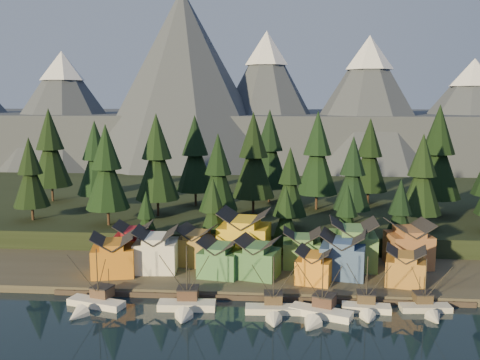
# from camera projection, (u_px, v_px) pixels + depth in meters

# --- Properties ---
(ground) EXTENTS (500.00, 500.00, 0.00)m
(ground) POSITION_uv_depth(u_px,v_px,m) (255.00, 335.00, 86.84)
(ground) COLOR black
(ground) RESTS_ON ground
(shore_strip) EXTENTS (400.00, 50.00, 1.50)m
(shore_strip) POSITION_uv_depth(u_px,v_px,m) (264.00, 258.00, 126.13)
(shore_strip) COLOR #3C372B
(shore_strip) RESTS_ON ground
(hillside) EXTENTS (420.00, 100.00, 6.00)m
(hillside) POSITION_uv_depth(u_px,v_px,m) (270.00, 206.00, 175.04)
(hillside) COLOR black
(hillside) RESTS_ON ground
(dock) EXTENTS (80.00, 4.00, 1.00)m
(dock) POSITION_uv_depth(u_px,v_px,m) (259.00, 295.00, 103.02)
(dock) COLOR #3F342D
(dock) RESTS_ON ground
(mountain_ridge) EXTENTS (560.00, 190.00, 90.00)m
(mountain_ridge) POSITION_uv_depth(u_px,v_px,m) (269.00, 120.00, 293.63)
(mountain_ridge) COLOR #434A57
(mountain_ridge) RESTS_ON ground
(boat_0) EXTENTS (11.55, 12.07, 12.01)m
(boat_0) POSITION_uv_depth(u_px,v_px,m) (92.00, 297.00, 97.34)
(boat_0) COLOR white
(boat_0) RESTS_ON ground
(boat_2) EXTENTS (10.90, 11.77, 12.94)m
(boat_2) POSITION_uv_depth(u_px,v_px,m) (186.00, 298.00, 96.01)
(boat_2) COLOR silver
(boat_2) RESTS_ON ground
(boat_3) EXTENTS (10.43, 11.29, 11.42)m
(boat_3) POSITION_uv_depth(u_px,v_px,m) (274.00, 304.00, 94.46)
(boat_3) COLOR beige
(boat_3) RESTS_ON ground
(boat_4) EXTENTS (11.66, 12.14, 12.54)m
(boat_4) POSITION_uv_depth(u_px,v_px,m) (319.00, 306.00, 92.87)
(boat_4) COLOR white
(boat_4) RESTS_ON ground
(boat_5) EXTENTS (9.08, 9.76, 11.21)m
(boat_5) POSITION_uv_depth(u_px,v_px,m) (367.00, 301.00, 95.30)
(boat_5) COLOR white
(boat_5) RESTS_ON ground
(boat_6) EXTENTS (9.48, 10.18, 10.65)m
(boat_6) POSITION_uv_depth(u_px,v_px,m) (428.00, 302.00, 95.36)
(boat_6) COLOR beige
(boat_6) RESTS_ON ground
(house_front_0) EXTENTS (10.23, 9.88, 8.59)m
(house_front_0) POSITION_uv_depth(u_px,v_px,m) (113.00, 253.00, 111.40)
(house_front_0) COLOR orange
(house_front_0) RESTS_ON shore_strip
(house_front_1) EXTENTS (9.45, 9.12, 9.17)m
(house_front_1) POSITION_uv_depth(u_px,v_px,m) (156.00, 248.00, 114.05)
(house_front_1) COLOR white
(house_front_1) RESTS_ON shore_strip
(house_front_2) EXTENTS (9.29, 9.34, 7.83)m
(house_front_2) POSITION_uv_depth(u_px,v_px,m) (220.00, 256.00, 111.02)
(house_front_2) COLOR #437D47
(house_front_2) RESTS_ON shore_strip
(house_front_3) EXTENTS (9.74, 9.47, 8.22)m
(house_front_3) POSITION_uv_depth(u_px,v_px,m) (258.00, 256.00, 110.01)
(house_front_3) COLOR #3B6C3D
(house_front_3) RESTS_ON shore_strip
(house_front_4) EXTENTS (8.21, 8.61, 6.90)m
(house_front_4) POSITION_uv_depth(u_px,v_px,m) (314.00, 264.00, 107.03)
(house_front_4) COLOR orange
(house_front_4) RESTS_ON shore_strip
(house_front_5) EXTENTS (10.26, 9.62, 9.34)m
(house_front_5) POSITION_uv_depth(u_px,v_px,m) (343.00, 253.00, 110.17)
(house_front_5) COLOR #365181
(house_front_5) RESTS_ON shore_strip
(house_front_6) EXTENTS (8.80, 8.49, 7.45)m
(house_front_6) POSITION_uv_depth(u_px,v_px,m) (405.00, 265.00, 105.57)
(house_front_6) COLOR #A8712B
(house_front_6) RESTS_ON shore_strip
(house_back_0) EXTENTS (8.70, 8.41, 8.79)m
(house_back_0) POSITION_uv_depth(u_px,v_px,m) (134.00, 241.00, 120.71)
(house_back_0) COLOR maroon
(house_back_0) RESTS_ON shore_strip
(house_back_1) EXTENTS (8.90, 8.98, 8.54)m
(house_back_1) POSITION_uv_depth(u_px,v_px,m) (197.00, 244.00, 118.53)
(house_back_1) COLOR olive
(house_back_1) RESTS_ON shore_strip
(house_back_2) EXTENTS (12.07, 11.28, 11.65)m
(house_back_2) POSITION_uv_depth(u_px,v_px,m) (244.00, 234.00, 120.67)
(house_back_2) COLOR gold
(house_back_2) RESTS_ON shore_strip
(house_back_3) EXTENTS (8.23, 7.34, 8.28)m
(house_back_3) POSITION_uv_depth(u_px,v_px,m) (302.00, 247.00, 116.64)
(house_back_3) COLOR #4D7E44
(house_back_3) RESTS_ON shore_strip
(house_back_4) EXTENTS (10.05, 9.67, 10.65)m
(house_back_4) POSITION_uv_depth(u_px,v_px,m) (353.00, 243.00, 115.72)
(house_back_4) COLOR #508146
(house_back_4) RESTS_ON shore_strip
(house_back_5) EXTENTS (9.98, 10.08, 9.99)m
(house_back_5) POSITION_uv_depth(u_px,v_px,m) (409.00, 243.00, 117.00)
(house_back_5) COLOR #9B6137
(house_back_5) RESTS_ON shore_strip
(tree_hill_0) EXTENTS (9.49, 9.49, 22.10)m
(tree_hill_0) POSITION_uv_depth(u_px,v_px,m) (30.00, 175.00, 140.35)
(tree_hill_0) COLOR #332319
(tree_hill_0) RESTS_ON hillside
(tree_hill_1) EXTENTS (11.10, 11.10, 25.85)m
(tree_hill_1) POSITION_uv_depth(u_px,v_px,m) (96.00, 161.00, 154.83)
(tree_hill_1) COLOR #332319
(tree_hill_1) RESTS_ON hillside
(tree_hill_2) EXTENTS (11.08, 11.08, 25.82)m
(tree_hill_2) POSITION_uv_depth(u_px,v_px,m) (107.00, 170.00, 134.32)
(tree_hill_2) COLOR #332319
(tree_hill_2) RESTS_ON hillside
(tree_hill_3) EXTENTS (12.09, 12.09, 28.16)m
(tree_hill_3) POSITION_uv_depth(u_px,v_px,m) (157.00, 160.00, 145.13)
(tree_hill_3) COLOR #332319
(tree_hill_3) RESTS_ON hillside
(tree_hill_4) EXTENTS (11.69, 11.69, 27.24)m
(tree_hill_4) POSITION_uv_depth(u_px,v_px,m) (195.00, 156.00, 159.33)
(tree_hill_4) COLOR #332319
(tree_hill_4) RESTS_ON hillside
(tree_hill_5) EXTENTS (10.09, 10.09, 23.50)m
(tree_hill_5) POSITION_uv_depth(u_px,v_px,m) (218.00, 175.00, 134.21)
(tree_hill_5) COLOR #332319
(tree_hill_5) RESTS_ON hillside
(tree_hill_6) EXTENTS (12.20, 12.20, 28.41)m
(tree_hill_6) POSITION_uv_depth(u_px,v_px,m) (253.00, 158.00, 147.93)
(tree_hill_6) COLOR #332319
(tree_hill_6) RESTS_ON hillside
(tree_hill_7) EXTENTS (8.74, 8.74, 20.35)m
(tree_hill_7) POSITION_uv_depth(u_px,v_px,m) (290.00, 184.00, 131.04)
(tree_hill_7) COLOR #332319
(tree_hill_7) RESTS_ON hillside
(tree_hill_8) EXTENTS (12.27, 12.27, 28.57)m
(tree_hill_8) POSITION_uv_depth(u_px,v_px,m) (317.00, 156.00, 153.35)
(tree_hill_8) COLOR #332319
(tree_hill_8) RESTS_ON hillside
(tree_hill_9) EXTENTS (9.74, 9.74, 22.68)m
(tree_hill_9) POSITION_uv_depth(u_px,v_px,m) (353.00, 176.00, 136.44)
(tree_hill_9) COLOR #332319
(tree_hill_9) RESTS_ON hillside
(tree_hill_10) EXTENTS (11.31, 11.31, 26.35)m
(tree_hill_10) POSITION_uv_depth(u_px,v_px,m) (369.00, 158.00, 160.12)
(tree_hill_10) COLOR #332319
(tree_hill_10) RESTS_ON hillside
(tree_hill_11) EXTENTS (10.18, 10.18, 23.72)m
(tree_hill_11) POSITION_uv_depth(u_px,v_px,m) (422.00, 177.00, 130.13)
(tree_hill_11) COLOR #332319
(tree_hill_11) RESTS_ON hillside
(tree_hill_12) EXTENTS (13.09, 13.09, 30.50)m
(tree_hill_12) POSITION_uv_depth(u_px,v_px,m) (438.00, 156.00, 144.68)
(tree_hill_12) COLOR #332319
(tree_hill_12) RESTS_ON hillside
(tree_hill_15) EXTENTS (12.37, 12.37, 28.81)m
(tree_hill_15) POSITION_uv_depth(u_px,v_px,m) (270.00, 152.00, 164.32)
(tree_hill_15) COLOR #332319
(tree_hill_15) RESTS_ON hillside
(tree_hill_16) EXTENTS (12.50, 12.50, 29.12)m
(tree_hill_16) POSITION_uv_depth(u_px,v_px,m) (50.00, 151.00, 165.87)
(tree_hill_16) COLOR #332319
(tree_hill_16) RESTS_ON hillside
(tree_shore_0) EXTENTS (6.42, 6.42, 14.94)m
(tree_shore_0) POSITION_uv_depth(u_px,v_px,m) (147.00, 219.00, 127.05)
(tree_shore_0) COLOR #332319
(tree_shore_0) RESTS_ON shore_strip
(tree_shore_1) EXTENTS (7.83, 7.83, 18.24)m
(tree_shore_1) POSITION_uv_depth(u_px,v_px,m) (213.00, 213.00, 125.48)
(tree_shore_1) COLOR #332319
(tree_shore_1) RESTS_ON shore_strip
(tree_shore_2) EXTENTS (7.15, 7.15, 16.65)m
(tree_shore_2) POSITION_uv_depth(u_px,v_px,m) (286.00, 218.00, 124.23)
(tree_shore_2) COLOR #332319
(tree_shore_2) RESTS_ON shore_strip
(tree_shore_3) EXTENTS (7.47, 7.47, 17.41)m
(tree_shore_3) POSITION_uv_depth(u_px,v_px,m) (347.00, 217.00, 123.03)
(tree_shore_3) COLOR #332319
(tree_shore_3) RESTS_ON shore_strip
(tree_shore_4) EXTENTS (7.98, 7.98, 18.58)m
(tree_shore_4) POSITION_uv_depth(u_px,v_px,m) (400.00, 215.00, 121.96)
(tree_shore_4) COLOR #332319
(tree_shore_4) RESTS_ON shore_strip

